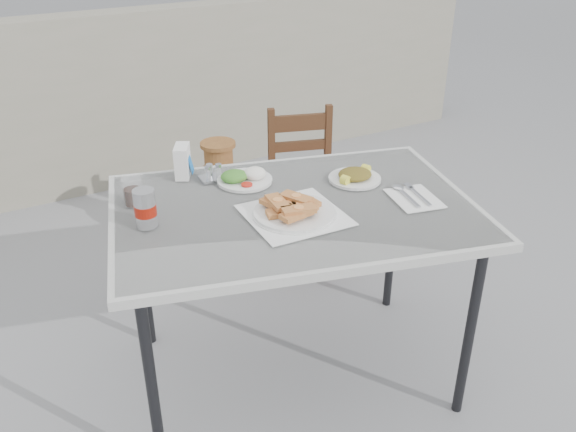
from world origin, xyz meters
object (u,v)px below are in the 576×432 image
salad_rice_plate (244,177)px  condiment_caddy (212,174)px  cafe_table (294,219)px  chair (305,185)px  cola_glass (133,193)px  terracotta_urn (221,200)px  salad_chopped_plate (355,176)px  napkin_holder (183,161)px  soda_can (145,208)px  pide_plate (294,208)px

salad_rice_plate → condiment_caddy: size_ratio=2.23×
cafe_table → chair: size_ratio=1.83×
cola_glass → terracotta_urn: bearing=49.9°
salad_chopped_plate → napkin_holder: bearing=147.1°
soda_can → chair: bearing=33.5°
soda_can → cola_glass: size_ratio=1.31×
napkin_holder → salad_rice_plate: bearing=-14.2°
napkin_holder → chair: size_ratio=0.16×
salad_chopped_plate → cola_glass: cola_glass is taller
terracotta_urn → chair: bearing=-39.2°
soda_can → terracotta_urn: 1.40m
condiment_caddy → chair: size_ratio=0.12×
cola_glass → napkin_holder: bearing=30.4°
cafe_table → cola_glass: bearing=149.6°
salad_chopped_plate → condiment_caddy: size_ratio=2.12×
soda_can → salad_chopped_plate: bearing=-3.0°
salad_chopped_plate → terracotta_urn: bearing=97.8°
salad_rice_plate → salad_chopped_plate: (0.41, -0.21, -0.00)m
cafe_table → cola_glass: (-0.53, 0.31, 0.11)m
cafe_table → pide_plate: bearing=-119.9°
napkin_holder → chair: napkin_holder is taller
cafe_table → napkin_holder: napkin_holder is taller
salad_chopped_plate → soda_can: 0.87m
salad_rice_plate → condiment_caddy: (-0.11, 0.08, 0.00)m
soda_can → condiment_caddy: 0.44m
condiment_caddy → chair: 0.98m
salad_chopped_plate → soda_can: soda_can is taller
cafe_table → soda_can: 0.57m
pide_plate → terracotta_urn: (0.23, 1.23, -0.56)m
terracotta_urn → salad_chopped_plate: bearing=-82.2°
salad_rice_plate → chair: (0.64, 0.56, -0.41)m
soda_can → napkin_holder: soda_can is taller
salad_chopped_plate → cola_glass: (-0.86, 0.24, 0.03)m
soda_can → condiment_caddy: bearing=34.8°
cola_glass → chair: (1.09, 0.54, -0.44)m
condiment_caddy → cola_glass: bearing=-170.2°
condiment_caddy → chair: condiment_caddy is taller
salad_chopped_plate → chair: size_ratio=0.25×
napkin_holder → condiment_caddy: bearing=-18.3°
salad_rice_plate → terracotta_urn: size_ratio=0.34×
salad_chopped_plate → chair: salad_chopped_plate is taller
condiment_caddy → salad_chopped_plate: bearing=-30.0°
salad_chopped_plate → terracotta_urn: salad_chopped_plate is taller
condiment_caddy → soda_can: bearing=-145.2°
salad_rice_plate → salad_chopped_plate: size_ratio=1.05×
salad_chopped_plate → terracotta_urn: (-0.15, 1.08, -0.55)m
pide_plate → salad_rice_plate: size_ratio=1.58×
pide_plate → salad_chopped_plate: (0.37, 0.15, -0.01)m
cola_glass → condiment_caddy: bearing=9.8°
salad_chopped_plate → salad_rice_plate: bearing=152.5°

